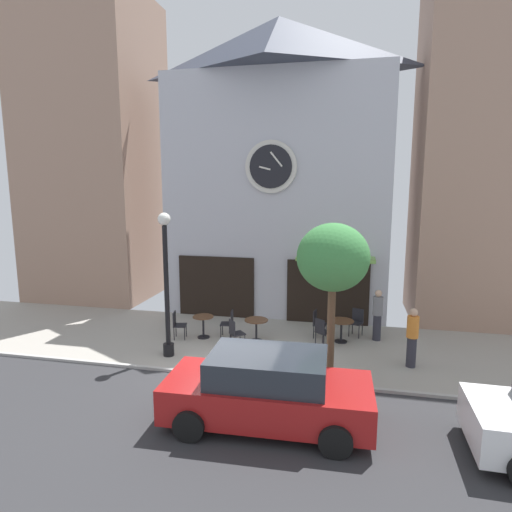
% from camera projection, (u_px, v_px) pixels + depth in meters
% --- Properties ---
extents(ground_plane, '(28.02, 11.89, 0.13)m').
position_uv_depth(ground_plane, '(220.00, 393.00, 10.57)').
color(ground_plane, '#9E998E').
extents(clock_building, '(8.37, 4.22, 11.06)m').
position_uv_depth(clock_building, '(278.00, 165.00, 16.66)').
color(clock_building, '#B2B2BC').
rests_on(clock_building, ground_plane).
extents(neighbor_building_left, '(5.16, 4.57, 12.81)m').
position_uv_depth(neighbor_building_left, '(95.00, 152.00, 19.12)').
color(neighbor_building_left, '#9E7A66').
rests_on(neighbor_building_left, ground_plane).
extents(neighbor_building_right, '(6.28, 3.39, 12.02)m').
position_uv_depth(neighbor_building_right, '(512.00, 155.00, 15.16)').
color(neighbor_building_right, '#9E7A66').
rests_on(neighbor_building_right, ground_plane).
extents(street_lamp, '(0.36, 0.36, 4.22)m').
position_uv_depth(street_lamp, '(166.00, 285.00, 12.45)').
color(street_lamp, black).
rests_on(street_lamp, ground_plane).
extents(street_tree, '(1.81, 1.63, 4.07)m').
position_uv_depth(street_tree, '(333.00, 259.00, 10.77)').
color(street_tree, brown).
rests_on(street_tree, ground_plane).
extents(cafe_table_leftmost, '(0.69, 0.69, 0.73)m').
position_uv_depth(cafe_table_leftmost, '(203.00, 323.00, 14.20)').
color(cafe_table_leftmost, black).
rests_on(cafe_table_leftmost, ground_plane).
extents(cafe_table_center_right, '(0.76, 0.76, 0.72)m').
position_uv_depth(cafe_table_center_right, '(256.00, 325.00, 13.87)').
color(cafe_table_center_right, black).
rests_on(cafe_table_center_right, ground_plane).
extents(cafe_table_center, '(0.78, 0.78, 0.72)m').
position_uv_depth(cafe_table_center, '(341.00, 326.00, 13.80)').
color(cafe_table_center, black).
rests_on(cafe_table_center, ground_plane).
extents(cafe_chair_curbside, '(0.46, 0.46, 0.90)m').
position_uv_depth(cafe_chair_curbside, '(318.00, 322.00, 14.22)').
color(cafe_chair_curbside, black).
rests_on(cafe_chair_curbside, ground_plane).
extents(cafe_chair_corner, '(0.51, 0.51, 0.90)m').
position_uv_depth(cafe_chair_corner, '(357.00, 320.00, 14.40)').
color(cafe_chair_corner, black).
rests_on(cafe_chair_corner, ground_plane).
extents(cafe_chair_near_lamp, '(0.48, 0.48, 0.90)m').
position_uv_depth(cafe_chair_near_lamp, '(177.00, 323.00, 14.11)').
color(cafe_chair_near_lamp, black).
rests_on(cafe_chair_near_lamp, ground_plane).
extents(cafe_chair_facing_wall, '(0.45, 0.45, 0.90)m').
position_uv_depth(cafe_chair_facing_wall, '(229.00, 322.00, 14.25)').
color(cafe_chair_facing_wall, black).
rests_on(cafe_chair_facing_wall, ground_plane).
extents(cafe_chair_under_awning, '(0.56, 0.56, 0.90)m').
position_uv_depth(cafe_chair_under_awning, '(235.00, 331.00, 13.30)').
color(cafe_chair_under_awning, black).
rests_on(cafe_chair_under_awning, ground_plane).
extents(cafe_chair_facing_street, '(0.56, 0.56, 0.90)m').
position_uv_depth(cafe_chair_facing_street, '(322.00, 330.00, 13.42)').
color(cafe_chair_facing_street, black).
rests_on(cafe_chair_facing_street, ground_plane).
extents(pedestrian_orange, '(0.45, 0.45, 1.67)m').
position_uv_depth(pedestrian_orange, '(412.00, 337.00, 11.88)').
color(pedestrian_orange, '#2D2D38').
rests_on(pedestrian_orange, ground_plane).
extents(pedestrian_grey, '(0.41, 0.41, 1.67)m').
position_uv_depth(pedestrian_grey, '(378.00, 314.00, 13.92)').
color(pedestrian_grey, '#2D2D38').
rests_on(pedestrian_grey, ground_plane).
extents(parked_car_red, '(4.35, 2.12, 1.55)m').
position_uv_depth(parked_car_red, '(268.00, 390.00, 9.05)').
color(parked_car_red, maroon).
rests_on(parked_car_red, ground_plane).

